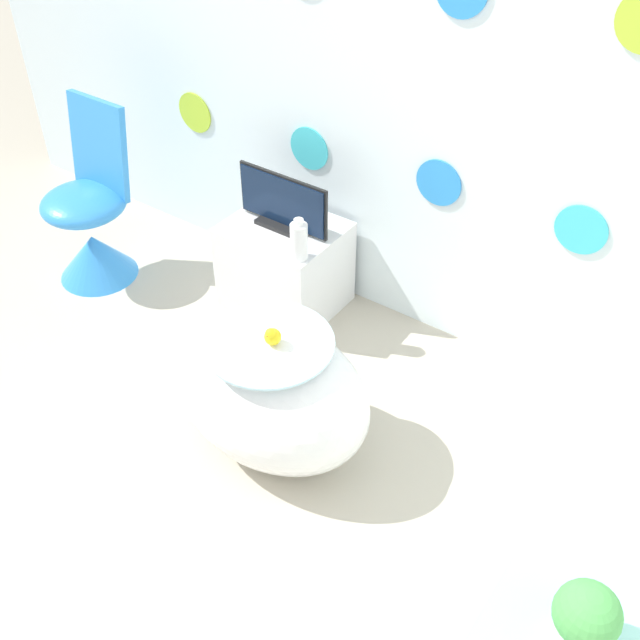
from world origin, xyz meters
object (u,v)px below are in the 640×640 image
(vase, at_px, (299,241))
(potted_plant_left, at_px, (585,619))
(bathtub, at_px, (272,393))
(tv, at_px, (283,205))
(chair, at_px, (92,227))

(vase, height_order, potted_plant_left, potted_plant_left)
(bathtub, relative_size, tv, 1.70)
(bathtub, height_order, potted_plant_left, potted_plant_left)
(bathtub, distance_m, potted_plant_left, 1.42)
(chair, height_order, tv, chair)
(chair, relative_size, potted_plant_left, 4.17)
(tv, bearing_deg, vase, -37.53)
(potted_plant_left, bearing_deg, tv, 146.32)
(tv, xyz_separation_m, potted_plant_left, (1.79, -1.20, 0.12))
(tv, distance_m, vase, 0.26)
(chair, relative_size, vase, 4.57)
(bathtub, xyz_separation_m, vase, (-0.30, 0.59, 0.25))
(bathtub, height_order, vase, vase)
(vase, bearing_deg, chair, -169.84)
(bathtub, bearing_deg, chair, 164.98)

